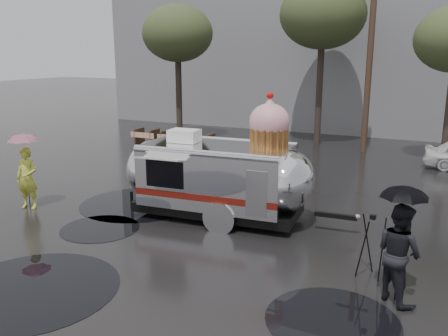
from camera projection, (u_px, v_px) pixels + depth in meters
The scene contains 13 objects.
ground at pixel (155, 250), 11.29m from camera, with size 120.00×120.00×0.00m, color black.
puddles at pixel (125, 245), 11.57m from camera, with size 9.92×8.90×0.01m.
grey_building at pixel (298, 23), 32.45m from camera, with size 22.00×12.00×13.00m, color slate.
utility_pole at pixel (370, 51), 21.42m from camera, with size 1.60×0.28×9.00m.
tree_left at pixel (178, 34), 24.29m from camera, with size 3.64×3.64×6.95m.
tree_mid at pixel (323, 15), 22.93m from camera, with size 4.20×4.20×8.03m.
barricade_row at pixel (173, 141), 22.21m from camera, with size 4.30×0.80×1.00m.
airstream_trailer at pixel (220, 174), 13.22m from camera, with size 6.81×2.89×3.67m.
person_left at pixel (27, 178), 14.16m from camera, with size 0.67×0.45×1.86m, color #C8D33F.
umbrella_pink at pixel (24, 145), 13.92m from camera, with size 1.11×1.11×2.31m.
person_right at pixel (399, 253), 8.82m from camera, with size 0.92×0.51×1.92m, color black.
umbrella_black at pixel (403, 204), 8.59m from camera, with size 1.08×1.08×2.29m.
tripod at pixel (371, 241), 9.79m from camera, with size 0.53×0.57×1.38m.
Camera 1 is at (5.99, -8.77, 4.61)m, focal length 38.00 mm.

